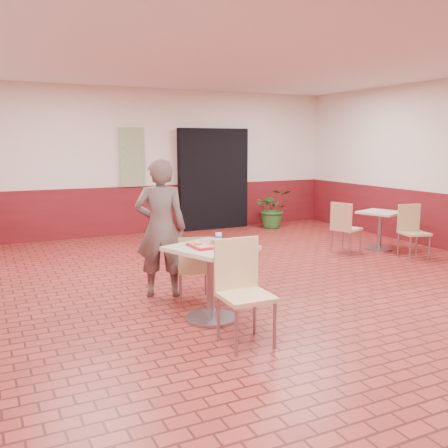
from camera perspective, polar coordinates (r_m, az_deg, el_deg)
name	(u,v)px	position (r m, az deg, el deg)	size (l,w,h in m)	color
room_shell	(291,176)	(6.13, 7.67, 5.47)	(8.01, 10.01, 3.01)	maroon
wainscot_band	(289,256)	(6.28, 7.47, -3.68)	(8.00, 10.00, 1.00)	maroon
corridor_doorway	(213,179)	(11.01, -1.24, 5.15)	(1.60, 0.22, 2.20)	black
promo_poster	(132,157)	(10.42, -10.50, 7.52)	(0.50, 0.03, 1.20)	gray
main_table	(211,271)	(5.36, -1.52, -5.34)	(0.77, 0.77, 0.81)	beige
chair_main_front	(242,286)	(4.78, 2.08, -7.06)	(0.47, 0.47, 1.00)	#E6C58A
chair_main_back	(194,265)	(6.00, -3.45, -4.70)	(0.47, 0.47, 0.81)	tan
customer	(161,228)	(6.19, -7.24, -0.47)	(0.63, 0.41, 1.72)	brown
serving_tray	(211,245)	(5.30, -1.53, -2.43)	(0.43, 0.34, 0.03)	#AE160D
ring_donut	(198,243)	(5.28, -2.99, -2.14)	(0.10, 0.10, 0.03)	#E3B752
long_john_donut	(216,242)	(5.30, -0.90, -2.05)	(0.16, 0.08, 0.05)	#D3713E
paper_cup	(219,237)	(5.43, -0.61, -1.49)	(0.07, 0.07, 0.09)	silver
second_table	(380,224)	(9.32, 17.41, 0.01)	(0.65, 0.65, 0.69)	beige
chair_second_left	(344,225)	(8.81, 13.59, -0.12)	(0.52, 0.52, 0.89)	tan
chair_second_front	(412,228)	(8.87, 20.69, -0.44)	(0.49, 0.49, 0.88)	tan
potted_plant	(273,208)	(11.22, 5.65, 1.79)	(0.79, 0.68, 0.88)	#275F26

